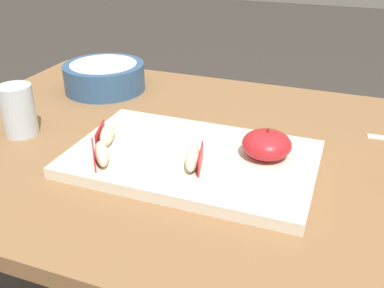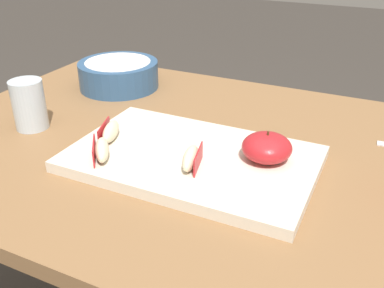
% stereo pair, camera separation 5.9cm
% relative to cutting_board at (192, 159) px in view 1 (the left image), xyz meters
% --- Properties ---
extents(dining_table, '(1.16, 0.79, 0.73)m').
position_rel_cutting_board_xyz_m(dining_table, '(-0.02, 0.08, -0.12)').
color(dining_table, brown).
rests_on(dining_table, ground_plane).
extents(cutting_board, '(0.44, 0.27, 0.02)m').
position_rel_cutting_board_xyz_m(cutting_board, '(0.00, 0.00, 0.00)').
color(cutting_board, beige).
rests_on(cutting_board, dining_table).
extents(apple_half_skin_up, '(0.09, 0.09, 0.06)m').
position_rel_cutting_board_xyz_m(apple_half_skin_up, '(0.13, 0.04, 0.03)').
color(apple_half_skin_up, '#B21E23').
rests_on(apple_half_skin_up, cutting_board).
extents(apple_wedge_middle, '(0.04, 0.08, 0.03)m').
position_rel_cutting_board_xyz_m(apple_wedge_middle, '(0.02, -0.04, 0.03)').
color(apple_wedge_middle, beige).
rests_on(apple_wedge_middle, cutting_board).
extents(apple_wedge_near_knife, '(0.06, 0.08, 0.03)m').
position_rel_cutting_board_xyz_m(apple_wedge_near_knife, '(-0.14, -0.08, 0.03)').
color(apple_wedge_near_knife, beige).
rests_on(apple_wedge_near_knife, cutting_board).
extents(apple_wedge_front, '(0.05, 0.08, 0.03)m').
position_rel_cutting_board_xyz_m(apple_wedge_front, '(-0.17, -0.01, 0.03)').
color(apple_wedge_front, beige).
rests_on(apple_wedge_front, cutting_board).
extents(ceramic_fruit_bowl, '(0.21, 0.21, 0.07)m').
position_rel_cutting_board_xyz_m(ceramic_fruit_bowl, '(-0.35, 0.28, 0.03)').
color(ceramic_fruit_bowl, '#2D517A').
rests_on(ceramic_fruit_bowl, dining_table).
extents(drinking_glass_water, '(0.07, 0.07, 0.10)m').
position_rel_cutting_board_xyz_m(drinking_glass_water, '(-0.37, -0.01, 0.04)').
color(drinking_glass_water, silver).
rests_on(drinking_glass_water, dining_table).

